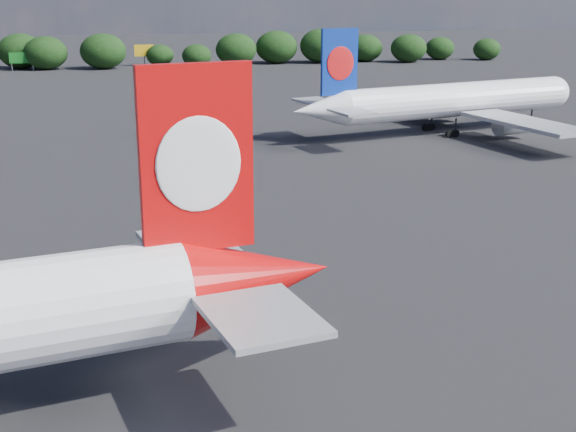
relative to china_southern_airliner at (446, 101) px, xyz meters
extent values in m
plane|color=black|center=(-52.46, -15.99, -4.74)|extent=(500.00, 500.00, 0.00)
cone|color=#BD090A|center=(-38.96, -67.65, 0.83)|extent=(9.89, 7.32, 5.57)
cube|color=#BD090A|center=(-42.23, -68.35, 7.96)|extent=(6.11, 1.83, 10.03)
ellipsoid|color=white|center=(-42.16, -68.68, 7.76)|extent=(4.62, 1.20, 5.13)
ellipsoid|color=white|center=(-42.30, -68.02, 7.76)|extent=(4.62, 1.20, 5.13)
cube|color=#9EA1A6|center=(-39.85, -74.11, 1.27)|extent=(6.31, 7.59, 0.33)
cube|color=#9EA1A6|center=(-42.43, -62.12, 1.27)|extent=(6.31, 7.59, 0.33)
cylinder|color=white|center=(1.62, 0.41, 0.15)|extent=(37.30, 13.85, 4.90)
sphere|color=white|center=(19.67, 4.96, 0.15)|extent=(5.95, 5.95, 4.90)
cone|color=white|center=(-20.23, -5.10, 0.15)|extent=(8.80, 6.67, 4.90)
cube|color=navy|center=(-17.38, -4.38, 6.43)|extent=(5.35, 1.79, 8.82)
ellipsoid|color=red|center=(-17.31, -4.67, 6.25)|extent=(4.04, 1.20, 4.51)
ellipsoid|color=red|center=(-17.46, -4.10, 6.25)|extent=(4.04, 1.20, 4.51)
cube|color=#9EA1A6|center=(-17.02, -9.85, 0.55)|extent=(5.71, 6.78, 0.29)
cube|color=#9EA1A6|center=(-19.65, 0.60, 0.55)|extent=(5.71, 6.78, 0.29)
cube|color=#9EA1A6|center=(6.63, -11.46, -1.41)|extent=(10.97, 20.56, 0.54)
cube|color=#9EA1A6|center=(0.41, 13.24, -1.41)|extent=(10.97, 20.56, 0.54)
cylinder|color=#9EA1A6|center=(7.34, -6.23, -2.69)|extent=(5.40, 3.76, 2.65)
cube|color=#9EA1A6|center=(7.34, -6.23, -2.00)|extent=(2.16, 0.81, 1.18)
cylinder|color=#9EA1A6|center=(3.50, 8.97, -2.69)|extent=(5.40, 3.76, 2.65)
cube|color=#9EA1A6|center=(3.50, 8.97, -2.00)|extent=(2.16, 0.81, 1.18)
cylinder|color=black|center=(0.44, -2.92, -3.27)|extent=(0.33, 0.33, 2.45)
cylinder|color=black|center=(0.44, -2.92, -4.21)|extent=(1.15, 0.69, 1.08)
cylinder|color=black|center=(-0.61, -3.18, -4.21)|extent=(1.15, 0.69, 1.08)
cylinder|color=black|center=(-1.00, 2.78, -3.27)|extent=(0.33, 0.33, 2.45)
cylinder|color=black|center=(-1.00, 2.78, -4.21)|extent=(1.15, 0.69, 1.08)
cylinder|color=black|center=(-2.05, 2.52, -4.21)|extent=(1.15, 0.69, 1.08)
cylinder|color=black|center=(15.87, 4.00, -3.32)|extent=(0.29, 0.29, 2.45)
cylinder|color=black|center=(15.87, 4.00, -4.30)|extent=(0.94, 0.55, 0.88)
cube|color=#14651B|center=(-70.46, 100.01, -1.54)|extent=(6.00, 0.30, 2.60)
cylinder|color=gray|center=(-72.96, 100.01, -3.74)|extent=(0.20, 0.20, 2.00)
cylinder|color=gray|center=(-67.96, 100.01, -3.74)|extent=(0.20, 0.20, 2.00)
cube|color=gold|center=(-40.46, 106.01, -0.74)|extent=(5.00, 0.30, 3.00)
cylinder|color=gray|center=(-40.46, 106.01, -3.49)|extent=(0.30, 0.30, 2.50)
ellipsoid|color=black|center=(-71.28, 105.79, -0.35)|extent=(11.42, 9.66, 8.78)
ellipsoid|color=black|center=(-64.86, 101.90, -0.60)|extent=(10.77, 9.11, 8.28)
ellipsoid|color=black|center=(-50.76, 100.81, -0.32)|extent=(11.50, 9.73, 8.85)
ellipsoid|color=black|center=(-36.41, 105.60, -1.98)|extent=(7.18, 6.07, 5.52)
ellipsoid|color=black|center=(-27.26, 100.69, -1.83)|extent=(7.59, 6.42, 5.84)
ellipsoid|color=black|center=(-16.70, 102.65, -0.59)|extent=(10.80, 9.14, 8.31)
ellipsoid|color=black|center=(-5.30, 105.80, -0.39)|extent=(11.31, 9.57, 8.70)
ellipsoid|color=black|center=(6.93, 105.05, -0.18)|extent=(11.86, 10.04, 9.12)
ellipsoid|color=black|center=(19.64, 106.12, -1.07)|extent=(9.54, 8.08, 7.34)
ellipsoid|color=black|center=(30.51, 101.53, -0.93)|extent=(9.92, 8.39, 7.63)
ellipsoid|color=black|center=(41.85, 107.16, -1.58)|extent=(8.24, 6.97, 6.34)
ellipsoid|color=black|center=(54.38, 103.57, -1.74)|extent=(7.81, 6.61, 6.01)
camera|label=1|loc=(-45.68, -109.66, 17.03)|focal=50.00mm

